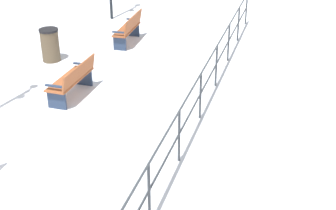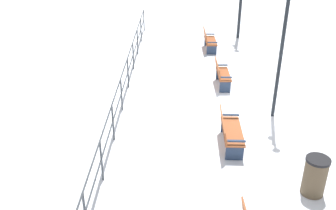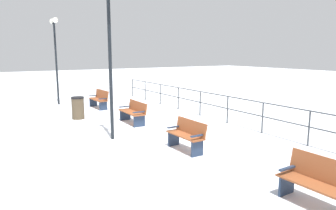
% 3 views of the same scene
% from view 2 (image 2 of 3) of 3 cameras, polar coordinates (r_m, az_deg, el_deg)
% --- Properties ---
extents(ground_plane, '(80.00, 80.00, 0.00)m').
position_cam_2_polar(ground_plane, '(12.43, 8.44, -0.90)').
color(ground_plane, white).
rests_on(ground_plane, ground).
extents(bench_second, '(0.59, 1.58, 0.85)m').
position_cam_2_polar(bench_second, '(10.51, 9.01, -3.76)').
color(bench_second, brown).
rests_on(bench_second, ground).
extents(bench_third, '(0.51, 1.36, 0.87)m').
position_cam_2_polar(bench_third, '(14.00, 7.86, 4.54)').
color(bench_third, brown).
rests_on(bench_third, ground).
extents(bench_fourth, '(0.57, 1.43, 0.89)m').
position_cam_2_polar(bench_fourth, '(17.65, 6.00, 9.43)').
color(bench_fourth, brown).
rests_on(bench_fourth, ground).
extents(lamppost_middle, '(0.22, 0.84, 4.70)m').
position_cam_2_polar(lamppost_middle, '(11.37, 16.92, 12.24)').
color(lamppost_middle, black).
rests_on(lamppost_middle, ground).
extents(waterfront_railing, '(0.05, 17.69, 1.09)m').
position_cam_2_polar(waterfront_railing, '(12.13, -6.88, 2.31)').
color(waterfront_railing, '#383D42').
rests_on(waterfront_railing, ground).
extents(trash_bin, '(0.53, 0.53, 0.93)m').
position_cam_2_polar(trash_bin, '(9.32, 20.73, -9.71)').
color(trash_bin, brown).
rests_on(trash_bin, ground).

